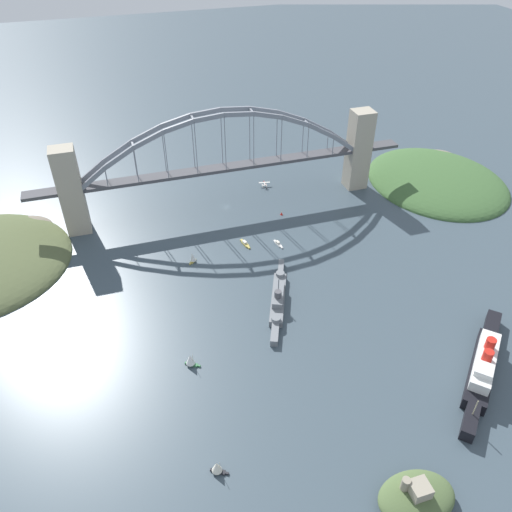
# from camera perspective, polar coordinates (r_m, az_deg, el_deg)

# --- Properties ---
(ground_plane) EXTENTS (1400.00, 1400.00, 0.00)m
(ground_plane) POSITION_cam_1_polar(r_m,az_deg,el_deg) (402.16, -3.36, 5.58)
(ground_plane) COLOR #3D4C56
(harbor_arch_bridge) EXTENTS (285.60, 14.81, 78.28)m
(harbor_arch_bridge) POSITION_cam_1_polar(r_m,az_deg,el_deg) (385.12, -3.55, 9.97)
(harbor_arch_bridge) COLOR #ADA38E
(harbor_arch_bridge) RESTS_ON ground
(headland_west_shore) EXTENTS (111.25, 127.22, 19.75)m
(headland_west_shore) POSITION_cam_1_polar(r_m,az_deg,el_deg) (463.69, 19.58, 7.96)
(headland_west_shore) COLOR #3D6033
(headland_west_shore) RESTS_ON ground
(ocean_liner) EXTENTS (69.34, 68.74, 18.88)m
(ocean_liner) POSITION_cam_1_polar(r_m,az_deg,el_deg) (294.43, 24.12, -11.14)
(ocean_liner) COLOR black
(ocean_liner) RESTS_ON ground
(naval_cruiser) EXTENTS (32.64, 70.24, 17.75)m
(naval_cruiser) POSITION_cam_1_polar(r_m,az_deg,el_deg) (310.41, 2.49, -4.75)
(naval_cruiser) COLOR slate
(naval_cruiser) RESTS_ON ground
(fort_island_mid_harbor) EXTENTS (33.46, 23.62, 14.75)m
(fort_island_mid_harbor) POSITION_cam_1_polar(r_m,az_deg,el_deg) (241.06, 17.54, -24.38)
(fort_island_mid_harbor) COLOR #4C6038
(fort_island_mid_harbor) RESTS_ON ground
(seaplane_taxiing_near_bridge) EXTENTS (9.32, 7.44, 4.80)m
(seaplane_taxiing_near_bridge) POSITION_cam_1_polar(r_m,az_deg,el_deg) (428.09, 0.96, 8.04)
(seaplane_taxiing_near_bridge) COLOR #B7B7B2
(seaplane_taxiing_near_bridge) RESTS_ON ground
(small_boat_0) EXTENTS (7.98, 6.39, 7.94)m
(small_boat_0) POSITION_cam_1_polar(r_m,az_deg,el_deg) (240.04, -4.39, -22.53)
(small_boat_0) COLOR black
(small_boat_0) RESTS_ON ground
(small_boat_1) EXTENTS (6.15, 5.78, 7.71)m
(small_boat_1) POSITION_cam_1_polar(r_m,az_deg,el_deg) (343.55, -7.09, -0.17)
(small_boat_1) COLOR gold
(small_boat_1) RESTS_ON ground
(small_boat_2) EXTENTS (8.17, 6.72, 8.72)m
(small_boat_2) POSITION_cam_1_polar(r_m,az_deg,el_deg) (276.84, -7.36, -11.45)
(small_boat_2) COLOR #2D6B3D
(small_boat_2) RESTS_ON ground
(small_boat_3) EXTENTS (3.97, 10.93, 2.37)m
(small_boat_3) POSITION_cam_1_polar(r_m,az_deg,el_deg) (358.80, 2.48, 1.40)
(small_boat_3) COLOR silver
(small_boat_3) RESTS_ON ground
(small_boat_4) EXTENTS (4.41, 12.23, 2.39)m
(small_boat_4) POSITION_cam_1_polar(r_m,az_deg,el_deg) (358.61, -1.24, 1.42)
(small_boat_4) COLOR gold
(small_boat_4) RESTS_ON ground
(channel_marker_buoy) EXTENTS (2.20, 2.20, 2.75)m
(channel_marker_buoy) POSITION_cam_1_polar(r_m,az_deg,el_deg) (391.16, 2.88, 4.79)
(channel_marker_buoy) COLOR red
(channel_marker_buoy) RESTS_ON ground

